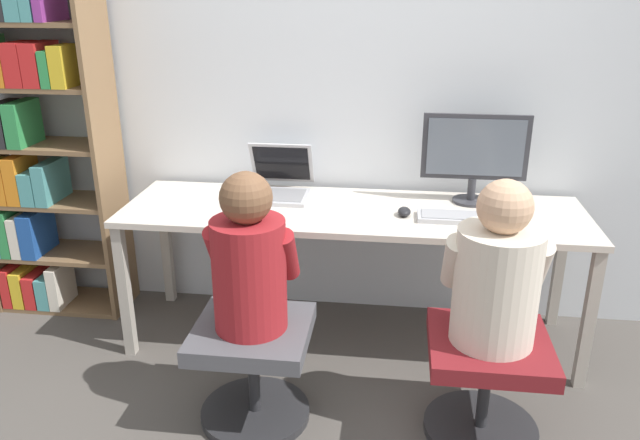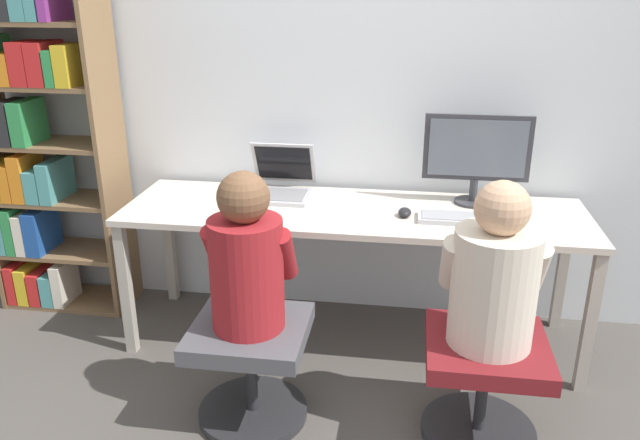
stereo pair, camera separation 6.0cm
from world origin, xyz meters
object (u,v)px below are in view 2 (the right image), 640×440
object	(u,v)px
laptop	(279,185)
person_at_monitor	(495,276)
bookshelf	(34,135)
person_at_laptop	(247,261)
desktop_monitor	(477,155)
keyboard	(468,219)
office_chair_left	(484,378)
office_chair_right	(251,361)

from	to	relation	value
laptop	person_at_monitor	world-z (taller)	person_at_monitor
bookshelf	person_at_laptop	bearing A→B (deg)	-31.17
desktop_monitor	bookshelf	xyz separation A→B (m)	(-2.29, -0.03, 0.03)
keyboard	bookshelf	bearing A→B (deg)	174.25
desktop_monitor	bookshelf	distance (m)	2.29
desktop_monitor	office_chair_left	bearing A→B (deg)	-88.82
office_chair_right	person_at_monitor	distance (m)	1.05
office_chair_left	person_at_monitor	distance (m)	0.45
office_chair_left	desktop_monitor	bearing A→B (deg)	91.18
laptop	office_chair_left	world-z (taller)	laptop
office_chair_left	bookshelf	size ratio (longest dim) A/B	0.25
laptop	keyboard	distance (m)	0.97
office_chair_left	bookshelf	xyz separation A→B (m)	(-2.31, 0.81, 0.72)
desktop_monitor	person_at_laptop	xyz separation A→B (m)	(-0.93, -0.86, -0.23)
keyboard	person_at_monitor	size ratio (longest dim) A/B	0.70
desktop_monitor	office_chair_left	world-z (taller)	desktop_monitor
office_chair_left	bookshelf	distance (m)	2.55
office_chair_left	person_at_laptop	world-z (taller)	person_at_laptop
office_chair_left	person_at_monitor	world-z (taller)	person_at_monitor
laptop	office_chair_left	size ratio (longest dim) A/B	0.81
office_chair_right	person_at_laptop	xyz separation A→B (m)	(0.00, 0.00, 0.46)
desktop_monitor	office_chair_right	xyz separation A→B (m)	(-0.93, -0.86, -0.69)
desktop_monitor	keyboard	bearing A→B (deg)	-98.59
laptop	person_at_laptop	size ratio (longest dim) A/B	0.58
person_at_laptop	person_at_monitor	bearing A→B (deg)	1.03
desktop_monitor	person_at_laptop	distance (m)	1.29
office_chair_right	person_at_laptop	world-z (taller)	person_at_laptop
laptop	desktop_monitor	bearing A→B (deg)	0.35
person_at_monitor	person_at_laptop	xyz separation A→B (m)	(-0.95, -0.02, 0.01)
laptop	office_chair_left	distance (m)	1.39
keyboard	desktop_monitor	bearing A→B (deg)	81.41
desktop_monitor	person_at_laptop	world-z (taller)	desktop_monitor
keyboard	office_chair_right	world-z (taller)	keyboard
person_at_laptop	office_chair_right	bearing A→B (deg)	-90.00
person_at_monitor	person_at_laptop	bearing A→B (deg)	-178.97
keyboard	bookshelf	xyz separation A→B (m)	(-2.26, 0.23, 0.26)
office_chair_right	person_at_monitor	bearing A→B (deg)	1.29
office_chair_right	person_at_laptop	size ratio (longest dim) A/B	0.72
desktop_monitor	laptop	world-z (taller)	desktop_monitor
desktop_monitor	office_chair_left	xyz separation A→B (m)	(0.02, -0.84, -0.69)
keyboard	office_chair_right	size ratio (longest dim) A/B	0.98
keyboard	bookshelf	world-z (taller)	bookshelf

